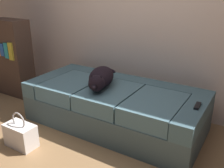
{
  "coord_description": "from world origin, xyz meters",
  "views": [
    {
      "loc": [
        1.34,
        -1.29,
        1.52
      ],
      "look_at": [
        0.0,
        0.9,
        0.52
      ],
      "focal_mm": 40.47,
      "sensor_mm": 36.0,
      "label": 1
    }
  ],
  "objects_px": {
    "couch": "(114,106)",
    "bookshelf": "(13,58)",
    "tv_remote": "(198,106)",
    "dog_dark": "(101,78)",
    "handbag": "(21,135)"
  },
  "relations": [
    {
      "from": "couch",
      "to": "dog_dark",
      "type": "relative_size",
      "value": 3.32
    },
    {
      "from": "tv_remote",
      "to": "bookshelf",
      "type": "distance_m",
      "value": 2.66
    },
    {
      "from": "couch",
      "to": "tv_remote",
      "type": "bearing_deg",
      "value": -1.88
    },
    {
      "from": "tv_remote",
      "to": "bookshelf",
      "type": "relative_size",
      "value": 0.14
    },
    {
      "from": "dog_dark",
      "to": "tv_remote",
      "type": "height_order",
      "value": "dog_dark"
    },
    {
      "from": "bookshelf",
      "to": "tv_remote",
      "type": "bearing_deg",
      "value": -1.39
    },
    {
      "from": "handbag",
      "to": "couch",
      "type": "bearing_deg",
      "value": 56.15
    },
    {
      "from": "handbag",
      "to": "dog_dark",
      "type": "bearing_deg",
      "value": 59.9
    },
    {
      "from": "couch",
      "to": "tv_remote",
      "type": "height_order",
      "value": "tv_remote"
    },
    {
      "from": "tv_remote",
      "to": "dog_dark",
      "type": "bearing_deg",
      "value": 179.38
    },
    {
      "from": "dog_dark",
      "to": "bookshelf",
      "type": "distance_m",
      "value": 1.62
    },
    {
      "from": "tv_remote",
      "to": "handbag",
      "type": "relative_size",
      "value": 0.4
    },
    {
      "from": "couch",
      "to": "bookshelf",
      "type": "height_order",
      "value": "bookshelf"
    },
    {
      "from": "couch",
      "to": "dog_dark",
      "type": "height_order",
      "value": "dog_dark"
    },
    {
      "from": "handbag",
      "to": "bookshelf",
      "type": "xyz_separation_m",
      "value": [
        -1.16,
        0.9,
        0.43
      ]
    }
  ]
}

